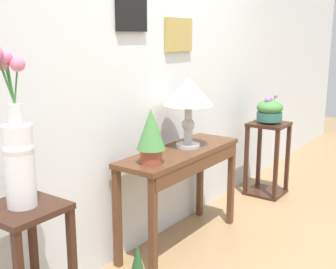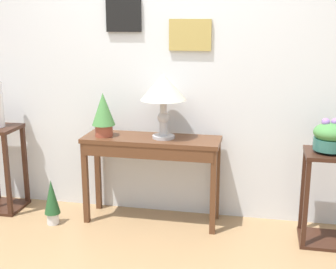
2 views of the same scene
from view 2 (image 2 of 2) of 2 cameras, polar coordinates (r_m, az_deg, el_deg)
The scene contains 8 objects.
back_wall_with_art at distance 3.98m, azimuth -0.28°, elevation 9.81°, with size 9.00×0.13×2.80m.
console_table at distance 3.85m, azimuth -2.10°, elevation -2.13°, with size 1.14×0.37×0.74m.
table_lamp at distance 3.73m, azimuth -0.57°, elevation 5.45°, with size 0.37×0.37×0.53m.
potted_plant_on_console at distance 3.87m, azimuth -7.95°, elevation 2.66°, with size 0.19×0.19×0.36m.
pedestal_stand_left at distance 4.44m, azimuth -19.82°, elevation -3.94°, with size 0.35×0.35×0.77m.
pedestal_stand_right at distance 3.78m, azimuth 18.71°, elevation -7.38°, with size 0.35×0.35×0.73m.
planter_bowl_wide_right at distance 3.63m, azimuth 19.32°, elevation -0.24°, with size 0.25×0.25×0.28m.
potted_plant_floor at distance 4.05m, azimuth -14.07°, elevation -7.85°, with size 0.13×0.13×0.39m.
Camera 2 is at (0.82, -2.35, 1.71)m, focal length 49.66 mm.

